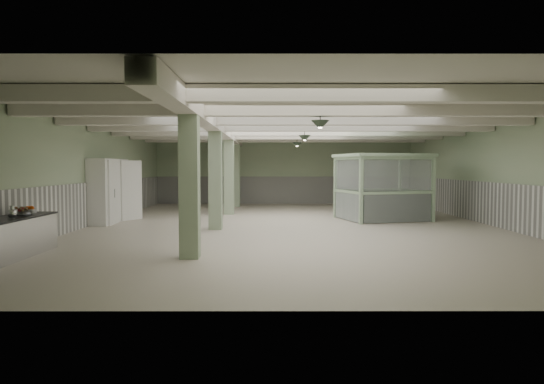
{
  "coord_description": "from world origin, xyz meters",
  "views": [
    {
      "loc": [
        -0.68,
        -16.75,
        2.04
      ],
      "look_at": [
        -0.66,
        -2.54,
        1.3
      ],
      "focal_mm": 32.0,
      "sensor_mm": 36.0,
      "label": 1
    }
  ],
  "objects": [
    {
      "name": "wainscot_back",
      "position": [
        0.0,
        9.97,
        0.75
      ],
      "size": [
        13.9,
        0.05,
        1.5
      ],
      "primitive_type": "cube",
      "color": "white",
      "rests_on": "floor"
    },
    {
      "name": "floor",
      "position": [
        0.0,
        0.0,
        0.0
      ],
      "size": [
        20.0,
        20.0,
        0.0
      ],
      "primitive_type": "plane",
      "color": "beige",
      "rests_on": "ground"
    },
    {
      "name": "filing_cabinet",
      "position": [
        5.28,
        1.46,
        0.55
      ],
      "size": [
        0.49,
        0.59,
        1.11
      ],
      "primitive_type": "cube",
      "rotation": [
        0.0,
        0.0,
        -0.28
      ],
      "color": "#56594A",
      "rests_on": "floor"
    },
    {
      "name": "girder",
      "position": [
        -2.5,
        0.0,
        3.38
      ],
      "size": [
        0.45,
        19.9,
        0.4
      ],
      "primitive_type": "cube",
      "color": "silver",
      "rests_on": "ceiling"
    },
    {
      "name": "column_b",
      "position": [
        -2.5,
        -1.0,
        1.8
      ],
      "size": [
        0.42,
        0.42,
        3.6
      ],
      "primitive_type": "cube",
      "color": "#97AD8B",
      "rests_on": "floor"
    },
    {
      "name": "wainscot_right",
      "position": [
        6.97,
        0.0,
        0.75
      ],
      "size": [
        0.05,
        19.9,
        1.5
      ],
      "primitive_type": "cube",
      "color": "white",
      "rests_on": "floor"
    },
    {
      "name": "wall_back",
      "position": [
        0.0,
        10.0,
        1.8
      ],
      "size": [
        14.0,
        0.02,
        3.6
      ],
      "primitive_type": "cube",
      "color": "#ABBC96",
      "rests_on": "floor"
    },
    {
      "name": "column_a",
      "position": [
        -2.5,
        -6.0,
        1.8
      ],
      "size": [
        0.42,
        0.42,
        3.6
      ],
      "primitive_type": "cube",
      "color": "#97AD8B",
      "rests_on": "floor"
    },
    {
      "name": "wall_right",
      "position": [
        7.0,
        0.0,
        1.8
      ],
      "size": [
        0.02,
        20.0,
        3.6
      ],
      "primitive_type": "cube",
      "color": "#ABBC96",
      "rests_on": "floor"
    },
    {
      "name": "column_c",
      "position": [
        -2.5,
        4.0,
        1.8
      ],
      "size": [
        0.42,
        0.42,
        3.6
      ],
      "primitive_type": "cube",
      "color": "#97AD8B",
      "rests_on": "floor"
    },
    {
      "name": "walkin_cooler",
      "position": [
        -6.62,
        1.0,
        1.23
      ],
      "size": [
        1.11,
        2.68,
        2.46
      ],
      "color": "white",
      "rests_on": "floor"
    },
    {
      "name": "beam_g",
      "position": [
        0.0,
        7.5,
        3.42
      ],
      "size": [
        13.9,
        0.35,
        0.32
      ],
      "primitive_type": "cube",
      "color": "silver",
      "rests_on": "ceiling"
    },
    {
      "name": "column_d",
      "position": [
        -2.5,
        8.0,
        1.8
      ],
      "size": [
        0.42,
        0.42,
        3.6
      ],
      "primitive_type": "cube",
      "color": "#97AD8B",
      "rests_on": "floor"
    },
    {
      "name": "veg_colander",
      "position": [
        -6.53,
        -5.45,
        1.0
      ],
      "size": [
        0.47,
        0.47,
        0.19
      ],
      "primitive_type": null,
      "rotation": [
        0.0,
        0.0,
        -0.1
      ],
      "color": "#404045",
      "rests_on": "prep_counter"
    },
    {
      "name": "ceiling",
      "position": [
        0.0,
        0.0,
        3.6
      ],
      "size": [
        14.0,
        20.0,
        0.02
      ],
      "primitive_type": "cube",
      "color": "silver",
      "rests_on": "wall_back"
    },
    {
      "name": "beam_c",
      "position": [
        0.0,
        -2.5,
        3.42
      ],
      "size": [
        13.9,
        0.35,
        0.32
      ],
      "primitive_type": "cube",
      "color": "silver",
      "rests_on": "ceiling"
    },
    {
      "name": "guard_booth",
      "position": [
        3.6,
        1.89,
        1.72
      ],
      "size": [
        3.7,
        3.36,
        2.53
      ],
      "rotation": [
        0.0,
        0.0,
        0.25
      ],
      "color": "#A1BF99",
      "rests_on": "floor"
    },
    {
      "name": "wall_front",
      "position": [
        0.0,
        -10.0,
        1.8
      ],
      "size": [
        14.0,
        0.02,
        3.6
      ],
      "primitive_type": "cube",
      "color": "#ABBC96",
      "rests_on": "floor"
    },
    {
      "name": "wainscot_left",
      "position": [
        -6.97,
        0.0,
        0.75
      ],
      "size": [
        0.05,
        19.9,
        1.5
      ],
      "primitive_type": "cube",
      "color": "white",
      "rests_on": "floor"
    },
    {
      "name": "pendant_front",
      "position": [
        0.5,
        -5.0,
        3.05
      ],
      "size": [
        0.44,
        0.44,
        0.22
      ],
      "primitive_type": "cone",
      "rotation": [
        3.14,
        0.0,
        0.0
      ],
      "color": "#2D3C2D",
      "rests_on": "ceiling"
    },
    {
      "name": "wall_left",
      "position": [
        -7.0,
        0.0,
        1.8
      ],
      "size": [
        0.02,
        20.0,
        3.6
      ],
      "primitive_type": "cube",
      "color": "#ABBC96",
      "rests_on": "floor"
    },
    {
      "name": "beam_e",
      "position": [
        0.0,
        2.5,
        3.42
      ],
      "size": [
        13.9,
        0.35,
        0.32
      ],
      "primitive_type": "cube",
      "color": "silver",
      "rests_on": "ceiling"
    },
    {
      "name": "pendant_mid",
      "position": [
        0.5,
        0.5,
        3.05
      ],
      "size": [
        0.44,
        0.44,
        0.22
      ],
      "primitive_type": "cone",
      "rotation": [
        3.14,
        0.0,
        0.0
      ],
      "color": "#2D3C2D",
      "rests_on": "ceiling"
    },
    {
      "name": "pitcher_near",
      "position": [
        -6.4,
        -6.12,
        1.04
      ],
      "size": [
        0.22,
        0.24,
        0.28
      ],
      "primitive_type": null,
      "rotation": [
        0.0,
        0.0,
        -0.12
      ],
      "color": "silver",
      "rests_on": "prep_counter"
    },
    {
      "name": "orange_bowl",
      "position": [
        -6.59,
        -4.92,
        0.95
      ],
      "size": [
        0.37,
        0.37,
        0.1
      ],
      "primitive_type": "cylinder",
      "rotation": [
        0.0,
        0.0,
        -0.4
      ],
      "color": "#B2B2B7",
      "rests_on": "prep_counter"
    },
    {
      "name": "beam_d",
      "position": [
        0.0,
        0.0,
        3.42
      ],
      "size": [
        13.9,
        0.35,
        0.32
      ],
      "primitive_type": "cube",
      "color": "silver",
      "rests_on": "ceiling"
    },
    {
      "name": "beam_f",
      "position": [
        0.0,
        5.0,
        3.42
      ],
      "size": [
        13.9,
        0.35,
        0.32
      ],
      "primitive_type": "cube",
      "color": "silver",
      "rests_on": "ceiling"
    },
    {
      "name": "beam_a",
      "position": [
        0.0,
        -7.5,
        3.42
      ],
      "size": [
        13.9,
        0.35,
        0.32
      ],
      "primitive_type": "cube",
      "color": "silver",
      "rests_on": "ceiling"
    },
    {
      "name": "beam_b",
      "position": [
        0.0,
        -5.0,
        3.42
      ],
      "size": [
        13.9,
        0.35,
        0.32
      ],
      "primitive_type": "cube",
      "color": "silver",
      "rests_on": "ceiling"
    },
    {
      "name": "pendant_back",
      "position": [
        0.5,
        5.5,
        3.05
      ],
      "size": [
        0.44,
        0.44,
        0.22
      ],
      "primitive_type": "cone",
      "rotation": [
        3.14,
        0.0,
        0.0
      ],
      "color": "#2D3C2D",
      "rests_on": "ceiling"
    }
  ]
}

